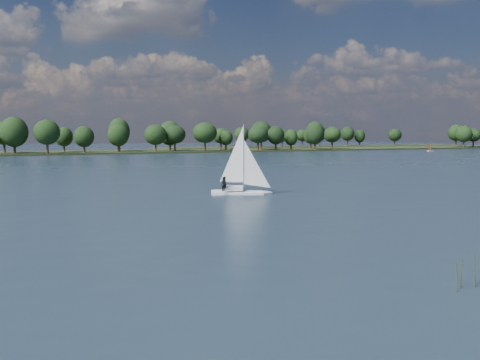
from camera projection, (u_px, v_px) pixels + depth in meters
The scene contains 6 objects.
ground at pixel (158, 168), 128.25m from camera, with size 700.00×700.00×0.00m, color #233342.
far_shore at pixel (80, 153), 228.70m from camera, with size 660.00×40.00×1.50m, color black.
far_shore_back at pixel (325, 147), 341.19m from camera, with size 220.00×30.00×1.40m, color black.
sailboat at pixel (238, 174), 72.53m from camera, with size 7.80×4.95×9.98m.
dinghy_orange at pixel (430, 149), 255.97m from camera, with size 3.29×1.51×5.12m.
treeline at pixel (69, 135), 223.41m from camera, with size 563.39×74.23×18.39m.
Camera 1 is at (-37.96, -23.86, 8.20)m, focal length 40.00 mm.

